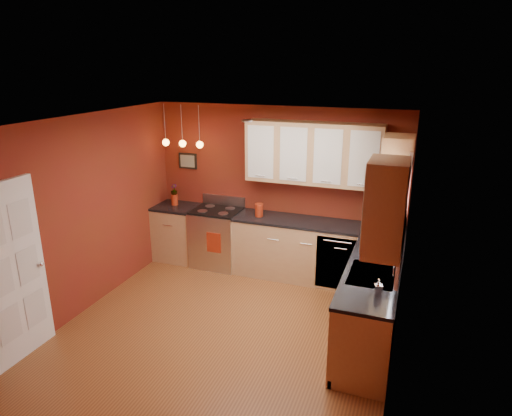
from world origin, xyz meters
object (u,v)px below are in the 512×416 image
(gas_range, at_px, (217,237))
(coffee_maker, at_px, (394,221))
(sink, at_px, (372,276))
(red_canister, at_px, (259,210))
(soap_pump, at_px, (378,287))

(gas_range, relative_size, coffee_maker, 4.44)
(sink, xyz_separation_m, coffee_maker, (0.11, 1.59, 0.14))
(coffee_maker, bearing_deg, gas_range, 167.94)
(red_canister, height_order, coffee_maker, coffee_maker)
(sink, height_order, red_canister, sink)
(gas_range, height_order, coffee_maker, coffee_maker)
(gas_range, height_order, soap_pump, soap_pump)
(coffee_maker, bearing_deg, sink, -107.91)
(sink, xyz_separation_m, red_canister, (-1.88, 1.46, 0.13))
(gas_range, xyz_separation_m, red_canister, (0.74, -0.04, 0.56))
(red_canister, bearing_deg, coffee_maker, 3.66)
(red_canister, bearing_deg, gas_range, 177.20)
(sink, bearing_deg, coffee_maker, 86.05)
(gas_range, height_order, red_canister, red_canister)
(coffee_maker, height_order, soap_pump, coffee_maker)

